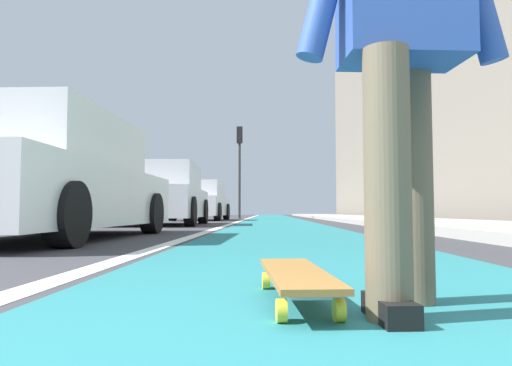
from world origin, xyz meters
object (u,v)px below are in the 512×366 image
(skateboard, at_px, (296,276))
(skater_person, at_px, (401,28))
(traffic_light, at_px, (240,155))
(parked_car_mid, at_px, (161,196))
(parked_car_near, at_px, (46,181))
(parked_car_far, at_px, (201,202))
(pedestrian_distant, at_px, (394,190))

(skateboard, relative_size, skater_person, 0.52)
(traffic_light, bearing_deg, parked_car_mid, 173.65)
(parked_car_near, distance_m, parked_car_far, 12.58)
(parked_car_mid, xyz_separation_m, pedestrian_distant, (0.67, -5.87, 0.15))
(parked_car_near, distance_m, traffic_light, 17.38)
(skateboard, xyz_separation_m, parked_car_near, (3.85, 2.76, 0.60))
(parked_car_far, bearing_deg, parked_car_mid, 179.55)
(parked_car_near, distance_m, pedestrian_distant, 8.88)
(traffic_light, relative_size, pedestrian_distant, 2.93)
(skater_person, xyz_separation_m, parked_car_mid, (9.97, 3.09, -0.22))
(skater_person, height_order, parked_car_near, skater_person)
(skateboard, height_order, parked_car_far, parked_car_far)
(parked_car_far, distance_m, traffic_light, 5.30)
(skateboard, height_order, traffic_light, traffic_light)
(traffic_light, bearing_deg, skateboard, -175.93)
(parked_car_mid, bearing_deg, traffic_light, -6.35)
(parked_car_near, xyz_separation_m, traffic_light, (17.17, -1.26, 2.38))
(parked_car_near, bearing_deg, traffic_light, -4.20)
(parked_car_near, height_order, parked_car_mid, parked_car_mid)
(skater_person, bearing_deg, skateboard, 66.61)
(pedestrian_distant, bearing_deg, parked_car_mid, 96.54)
(parked_car_near, bearing_deg, parked_car_mid, -0.14)
(parked_car_far, bearing_deg, skater_person, -169.63)
(skater_person, height_order, pedestrian_distant, skater_person)
(skater_person, distance_m, traffic_light, 21.36)
(skater_person, bearing_deg, parked_car_mid, 17.20)
(parked_car_far, height_order, pedestrian_distant, pedestrian_distant)
(pedestrian_distant, bearing_deg, parked_car_far, 44.43)
(traffic_light, bearing_deg, parked_car_far, 165.42)
(skateboard, distance_m, parked_car_mid, 10.22)
(skateboard, bearing_deg, parked_car_near, 35.56)
(traffic_light, xyz_separation_m, pedestrian_distant, (-10.53, -4.63, -2.20))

